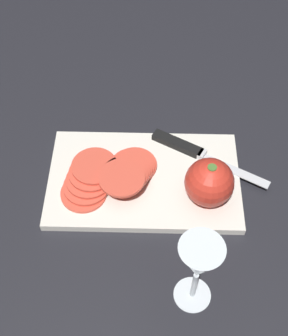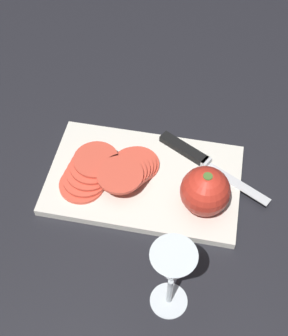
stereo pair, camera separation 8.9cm
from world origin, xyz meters
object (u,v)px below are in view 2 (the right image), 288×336
(whole_tomato, at_px, (205,191))
(knife, at_px, (192,154))
(wine_glass, at_px, (172,271))
(tomato_slice_stack_near, at_px, (129,168))
(tomato_slice_stack_far, at_px, (89,172))

(whole_tomato, height_order, knife, whole_tomato)
(wine_glass, bearing_deg, tomato_slice_stack_near, -63.44)
(wine_glass, xyz_separation_m, tomato_slice_stack_far, (0.19, -0.21, -0.09))
(tomato_slice_stack_near, xyz_separation_m, tomato_slice_stack_far, (0.07, 0.02, -0.00))
(whole_tomato, bearing_deg, knife, -72.69)
(knife, relative_size, tomato_slice_stack_near, 1.60)
(wine_glass, distance_m, knife, 0.32)
(tomato_slice_stack_near, bearing_deg, knife, -149.31)
(wine_glass, xyz_separation_m, whole_tomato, (-0.03, -0.19, -0.06))
(whole_tomato, height_order, tomato_slice_stack_near, whole_tomato)
(wine_glass, relative_size, tomato_slice_stack_near, 1.17)
(tomato_slice_stack_near, bearing_deg, whole_tomato, 163.68)
(knife, xyz_separation_m, tomato_slice_stack_near, (0.12, 0.07, 0.01))
(tomato_slice_stack_near, relative_size, tomato_slice_stack_far, 1.09)
(whole_tomato, distance_m, tomato_slice_stack_far, 0.23)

